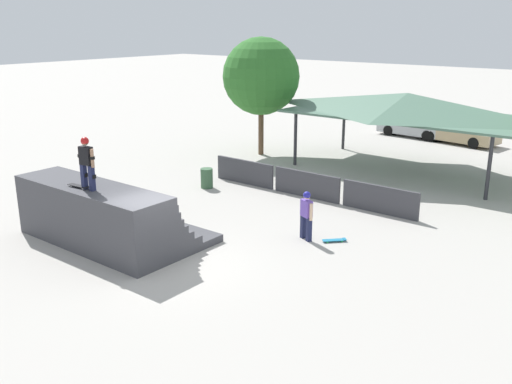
{
  "coord_description": "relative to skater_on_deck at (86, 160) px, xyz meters",
  "views": [
    {
      "loc": [
        11.68,
        -10.48,
        6.88
      ],
      "look_at": [
        -0.26,
        4.64,
        1.09
      ],
      "focal_mm": 40.0,
      "sensor_mm": 36.0,
      "label": 1
    }
  ],
  "objects": [
    {
      "name": "quarter_pipe_ramp",
      "position": [
        -0.34,
        0.66,
        -2.07
      ],
      "size": [
        5.99,
        3.61,
        1.98
      ],
      "color": "#424247",
      "rests_on": "ground"
    },
    {
      "name": "skateboard_on_deck",
      "position": [
        -0.4,
        -0.05,
        -0.88
      ],
      "size": [
        0.86,
        0.28,
        0.09
      ],
      "rotation": [
        0.0,
        0.0,
        0.09
      ],
      "color": "silver",
      "rests_on": "quarter_pipe_ramp"
    },
    {
      "name": "pavilion_shelter",
      "position": [
        3.26,
        15.4,
        0.23
      ],
      "size": [
        10.93,
        5.56,
        3.69
      ],
      "color": "#2D2D33",
      "rests_on": "ground"
    },
    {
      "name": "bystander_walking",
      "position": [
        4.66,
        4.9,
        -1.95
      ],
      "size": [
        0.63,
        0.37,
        1.65
      ],
      "rotation": [
        0.0,
        0.0,
        2.73
      ],
      "color": "#1E2347",
      "rests_on": "ground"
    },
    {
      "name": "skateboard_on_ground",
      "position": [
        5.52,
        5.32,
        -2.86
      ],
      "size": [
        0.68,
        0.71,
        0.09
      ],
      "rotation": [
        0.0,
        0.0,
        0.82
      ],
      "color": "green",
      "rests_on": "ground"
    },
    {
      "name": "tree_beside_pavilion",
      "position": [
        -4.16,
        13.84,
        1.21
      ],
      "size": [
        4.0,
        4.0,
        6.14
      ],
      "color": "brown",
      "rests_on": "ground"
    },
    {
      "name": "parked_car_silver",
      "position": [
        0.21,
        23.66,
        -2.31
      ],
      "size": [
        4.4,
        2.08,
        1.27
      ],
      "rotation": [
        0.0,
        0.0,
        -0.08
      ],
      "color": "#A8AAAF",
      "rests_on": "ground"
    },
    {
      "name": "ground_plane",
      "position": [
        2.53,
        0.65,
        -2.92
      ],
      "size": [
        160.0,
        160.0,
        0.0
      ],
      "primitive_type": "plane",
      "color": "#ADA8A0"
    },
    {
      "name": "barrier_fence",
      "position": [
        2.06,
        8.86,
        -2.39
      ],
      "size": [
        9.56,
        0.12,
        1.05
      ],
      "color": "#3D3D42",
      "rests_on": "ground"
    },
    {
      "name": "skater_on_deck",
      "position": [
        0.0,
        0.0,
        0.0
      ],
      "size": [
        0.7,
        0.25,
        1.62
      ],
      "rotation": [
        0.0,
        0.0,
        0.09
      ],
      "color": "#1E2347",
      "rests_on": "quarter_pipe_ramp"
    },
    {
      "name": "parked_car_tan",
      "position": [
        3.1,
        23.34,
        -2.31
      ],
      "size": [
        4.68,
        2.36,
        1.27
      ],
      "rotation": [
        0.0,
        0.0,
        -0.15
      ],
      "color": "tan",
      "rests_on": "ground"
    },
    {
      "name": "trash_bin",
      "position": [
        -2.03,
        7.32,
        -2.49
      ],
      "size": [
        0.52,
        0.52,
        0.85
      ],
      "primitive_type": "cylinder",
      "color": "#385B3D",
      "rests_on": "ground"
    }
  ]
}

